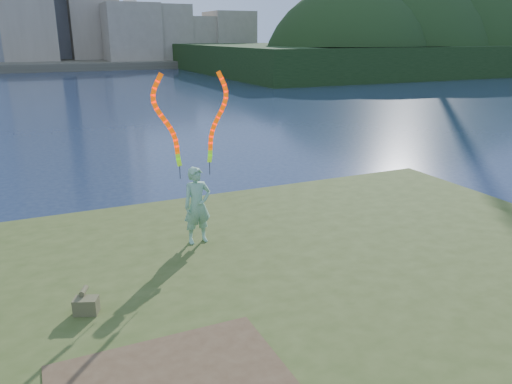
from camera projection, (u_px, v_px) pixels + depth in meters
name	position (u px, v px, depth m)	size (l,w,h in m)	color
ground	(241.00, 305.00, 10.36)	(320.00, 320.00, 0.00)	#1B2843
grassy_knoll	(294.00, 352.00, 8.27)	(20.00, 18.00, 0.80)	#364518
far_shore	(44.00, 62.00, 92.74)	(320.00, 40.00, 1.20)	#4D4839
wooded_hill	(425.00, 67.00, 85.85)	(78.00, 50.00, 63.00)	black
woman_with_ribbons	(196.00, 183.00, 11.12)	(2.11, 0.47, 4.14)	#126733
canvas_bag	(86.00, 305.00, 8.51)	(0.47, 0.53, 0.38)	#4C452B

